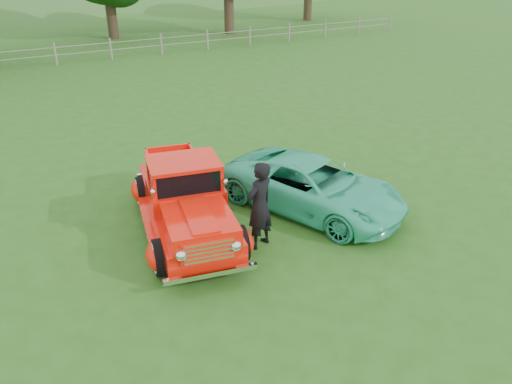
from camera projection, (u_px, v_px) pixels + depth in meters
ground at (250, 274)px, 10.05m from camera, size 140.00×140.00×0.00m
fence_line at (55, 54)px, 26.95m from camera, size 48.00×0.12×1.20m
red_pickup at (186, 199)px, 11.24m from camera, size 2.92×5.23×1.78m
teal_sedan at (313, 186)px, 12.22m from camera, size 3.71×5.08×1.28m
man at (260, 206)px, 10.57m from camera, size 0.84×0.69×1.98m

